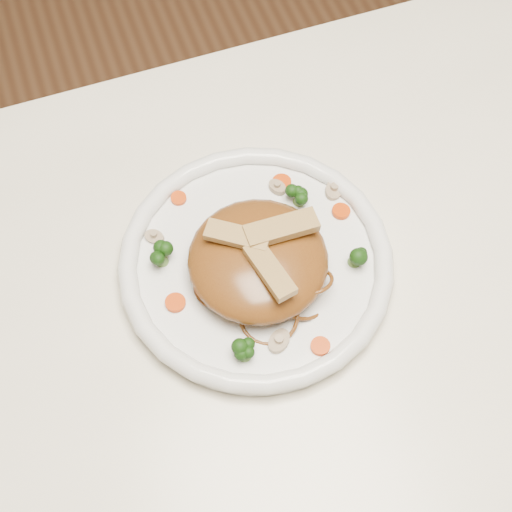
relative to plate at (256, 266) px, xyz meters
name	(u,v)px	position (x,y,z in m)	size (l,w,h in m)	color
ground	(304,477)	(0.06, -0.09, -0.76)	(4.00, 4.00, 0.00)	#56331D
table	(337,361)	(0.06, -0.09, -0.11)	(1.20, 0.80, 0.75)	white
plate	(256,266)	(0.00, 0.00, 0.00)	(0.28, 0.28, 0.02)	white
noodle_mound	(258,260)	(0.00, -0.01, 0.03)	(0.14, 0.14, 0.05)	brown
chicken_a	(281,228)	(0.03, 0.00, 0.06)	(0.07, 0.02, 0.01)	tan
chicken_b	(237,236)	(-0.02, 0.01, 0.06)	(0.06, 0.02, 0.01)	tan
chicken_c	(270,270)	(0.00, -0.04, 0.06)	(0.07, 0.02, 0.01)	tan
broccoli_0	(300,194)	(0.07, 0.05, 0.02)	(0.03, 0.03, 0.03)	#183E0D
broccoli_1	(160,254)	(-0.09, 0.03, 0.02)	(0.03, 0.03, 0.03)	#183E0D
broccoli_2	(245,350)	(-0.04, -0.09, 0.02)	(0.03, 0.03, 0.03)	#183E0D
broccoli_3	(356,256)	(0.10, -0.03, 0.02)	(0.02, 0.02, 0.03)	#183E0D
carrot_0	(282,182)	(0.06, 0.08, 0.01)	(0.02, 0.02, 0.01)	#D14107
carrot_1	(175,303)	(-0.09, -0.02, 0.01)	(0.02, 0.02, 0.01)	#D14107
carrot_2	(341,211)	(0.11, 0.03, 0.01)	(0.02, 0.02, 0.01)	#D14107
carrot_3	(179,198)	(-0.05, 0.10, 0.01)	(0.02, 0.02, 0.01)	#D14107
carrot_4	(320,346)	(0.03, -0.11, 0.01)	(0.02, 0.02, 0.01)	#D14107
mushroom_0	(279,341)	(-0.01, -0.09, 0.01)	(0.03, 0.03, 0.01)	tan
mushroom_1	(334,189)	(0.11, 0.05, 0.01)	(0.03, 0.03, 0.01)	tan
mushroom_2	(154,237)	(-0.09, 0.06, 0.01)	(0.02, 0.02, 0.01)	tan
mushroom_3	(277,187)	(0.05, 0.08, 0.01)	(0.02, 0.02, 0.01)	tan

